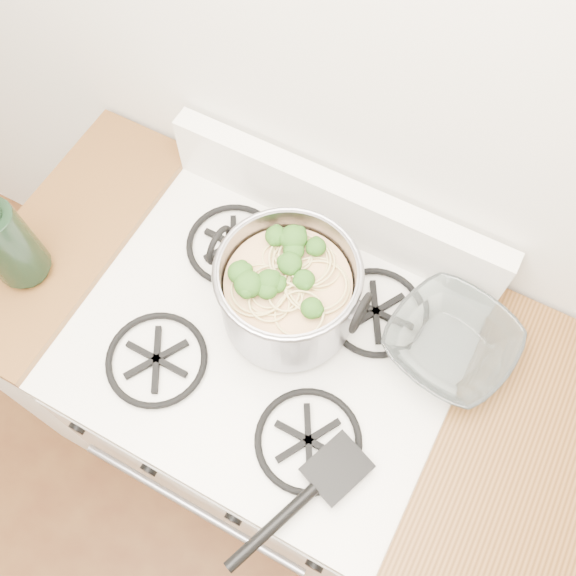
# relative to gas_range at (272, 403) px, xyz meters

# --- Properties ---
(gas_range) EXTENTS (0.76, 0.66, 0.92)m
(gas_range) POSITION_rel_gas_range_xyz_m (0.00, 0.00, 0.00)
(gas_range) COLOR white
(gas_range) RESTS_ON ground
(counter_left) EXTENTS (0.25, 0.65, 0.92)m
(counter_left) POSITION_rel_gas_range_xyz_m (-0.51, 0.00, 0.02)
(counter_left) COLOR silver
(counter_left) RESTS_ON ground
(stock_pot) EXTENTS (0.31, 0.28, 0.19)m
(stock_pot) POSITION_rel_gas_range_xyz_m (0.01, 0.07, 0.57)
(stock_pot) COLOR gray
(stock_pot) RESTS_ON gas_range
(spatula) EXTENTS (0.38, 0.39, 0.02)m
(spatula) POSITION_rel_gas_range_xyz_m (0.24, -0.17, 0.50)
(spatula) COLOR black
(spatula) RESTS_ON gas_range
(glass_bowl) EXTENTS (0.12, 0.12, 0.02)m
(glass_bowl) POSITION_rel_gas_range_xyz_m (0.33, 0.14, 0.50)
(glass_bowl) COLOR white
(glass_bowl) RESTS_ON gas_range
(bottle) EXTENTS (0.13, 0.13, 0.29)m
(bottle) POSITION_rel_gas_range_xyz_m (-0.52, -0.11, 0.63)
(bottle) COLOR black
(bottle) RESTS_ON counter_left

